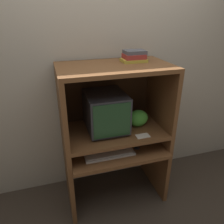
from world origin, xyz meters
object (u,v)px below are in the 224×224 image
(keyboard, at_px, (109,153))
(snack_bag, at_px, (138,118))
(crt_monitor, at_px, (106,111))
(mouse, at_px, (137,148))
(book_stack, at_px, (134,56))

(keyboard, bearing_deg, snack_bag, 24.64)
(crt_monitor, height_order, mouse, crt_monitor)
(crt_monitor, distance_m, snack_bag, 0.34)
(crt_monitor, distance_m, keyboard, 0.40)
(keyboard, relative_size, book_stack, 2.13)
(mouse, relative_size, snack_bag, 0.31)
(crt_monitor, bearing_deg, snack_bag, -3.95)
(crt_monitor, xyz_separation_m, book_stack, (0.29, 0.06, 0.49))
(keyboard, xyz_separation_m, snack_bag, (0.34, 0.16, 0.25))
(keyboard, bearing_deg, crt_monitor, 84.39)
(crt_monitor, bearing_deg, book_stack, 11.99)
(mouse, distance_m, book_stack, 0.88)
(crt_monitor, relative_size, keyboard, 0.93)
(mouse, bearing_deg, crt_monitor, 146.78)
(mouse, relative_size, book_stack, 0.29)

